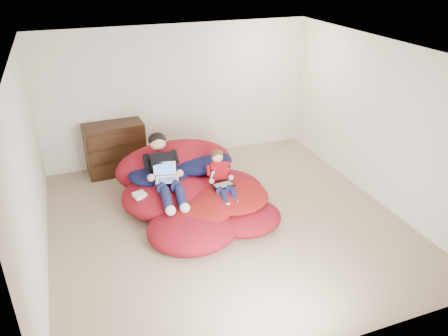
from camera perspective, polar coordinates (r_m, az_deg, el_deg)
room_shell at (r=6.43m, az=0.28°, el=-5.38°), size 5.10×5.10×2.77m
dresser at (r=8.01m, az=-14.00°, el=2.48°), size 1.05×0.60×0.92m
beanbag_pile at (r=6.82m, az=-3.98°, el=-2.97°), size 2.22×2.52×0.91m
cream_pillow at (r=7.21m, az=-8.90°, el=1.61°), size 0.45×0.29×0.29m
older_boy at (r=6.61m, az=-7.88°, el=0.05°), size 0.40×1.33×0.78m
younger_boy at (r=6.52m, az=-0.38°, el=-1.00°), size 0.31×0.83×0.63m
laptop_white at (r=6.52m, az=-7.58°, el=-0.86°), size 0.37×0.33×0.25m
laptop_black at (r=6.54m, az=-0.35°, el=-1.51°), size 0.34×0.35×0.22m
power_adapter at (r=6.50m, az=-10.96°, el=-3.51°), size 0.21×0.21×0.06m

